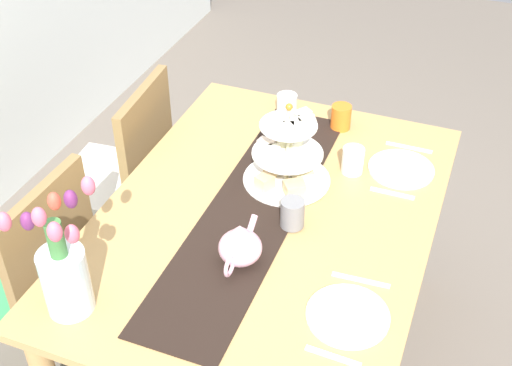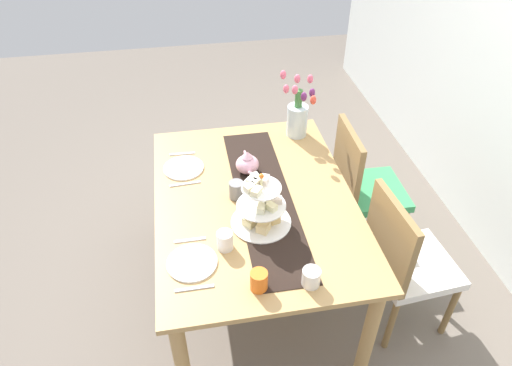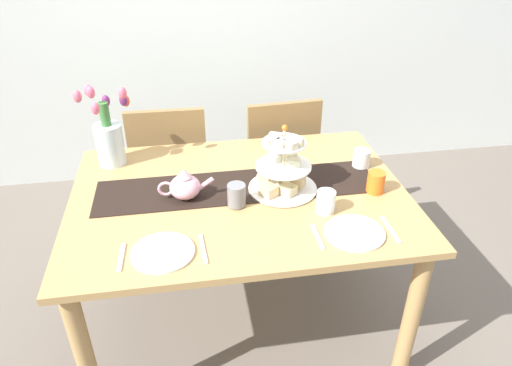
{
  "view_description": "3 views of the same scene",
  "coord_description": "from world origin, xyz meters",
  "px_view_note": "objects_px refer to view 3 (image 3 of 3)",
  "views": [
    {
      "loc": [
        -1.57,
        -0.57,
        2.18
      ],
      "look_at": [
        0.03,
        0.05,
        0.85
      ],
      "focal_mm": 47.51,
      "sensor_mm": 36.0,
      "label": 1
    },
    {
      "loc": [
        1.81,
        -0.31,
        2.35
      ],
      "look_at": [
        -0.03,
        0.01,
        0.84
      ],
      "focal_mm": 32.29,
      "sensor_mm": 36.0,
      "label": 2
    },
    {
      "loc": [
        -0.21,
        -1.7,
        1.86
      ],
      "look_at": [
        0.07,
        -0.02,
        0.82
      ],
      "focal_mm": 32.93,
      "sensor_mm": 36.0,
      "label": 3
    }
  ],
  "objects_px": {
    "teapot": "(185,186)",
    "dinner_plate_right": "(355,233)",
    "chair_right": "(277,159)",
    "chair_left": "(171,167)",
    "tulip_vase": "(109,137)",
    "tiered_cake_stand": "(282,170)",
    "mug_orange": "(376,182)",
    "dinner_plate_left": "(163,252)",
    "dining_table": "(240,213)",
    "mug_grey": "(237,195)",
    "knife_left": "(203,249)",
    "cream_jug": "(361,159)",
    "fork_right": "(318,237)",
    "knife_right": "(391,229)",
    "fork_left": "(121,257)",
    "mug_white_text": "(326,202)"
  },
  "relations": [
    {
      "from": "mug_grey",
      "to": "mug_white_text",
      "type": "bearing_deg",
      "value": -16.45
    },
    {
      "from": "chair_left",
      "to": "knife_left",
      "type": "relative_size",
      "value": 5.35
    },
    {
      "from": "teapot",
      "to": "fork_right",
      "type": "height_order",
      "value": "teapot"
    },
    {
      "from": "cream_jug",
      "to": "knife_left",
      "type": "bearing_deg",
      "value": -147.54
    },
    {
      "from": "chair_left",
      "to": "dining_table",
      "type": "bearing_deg",
      "value": -67.43
    },
    {
      "from": "dinner_plate_left",
      "to": "knife_left",
      "type": "xyz_separation_m",
      "value": [
        0.14,
        0.0,
        -0.0
      ]
    },
    {
      "from": "teapot",
      "to": "knife_left",
      "type": "relative_size",
      "value": 1.4
    },
    {
      "from": "mug_grey",
      "to": "mug_orange",
      "type": "xyz_separation_m",
      "value": [
        0.61,
        0.01,
        -0.0
      ]
    },
    {
      "from": "teapot",
      "to": "dinner_plate_right",
      "type": "xyz_separation_m",
      "value": [
        0.63,
        -0.35,
        -0.05
      ]
    },
    {
      "from": "tiered_cake_stand",
      "to": "mug_grey",
      "type": "relative_size",
      "value": 3.2
    },
    {
      "from": "dining_table",
      "to": "knife_left",
      "type": "distance_m",
      "value": 0.41
    },
    {
      "from": "teapot",
      "to": "cream_jug",
      "type": "height_order",
      "value": "teapot"
    },
    {
      "from": "tiered_cake_stand",
      "to": "chair_left",
      "type": "bearing_deg",
      "value": 123.52
    },
    {
      "from": "tiered_cake_stand",
      "to": "teapot",
      "type": "height_order",
      "value": "tiered_cake_stand"
    },
    {
      "from": "dining_table",
      "to": "dinner_plate_right",
      "type": "relative_size",
      "value": 6.28
    },
    {
      "from": "tulip_vase",
      "to": "tiered_cake_stand",
      "type": "bearing_deg",
      "value": -26.23
    },
    {
      "from": "dinner_plate_right",
      "to": "mug_grey",
      "type": "bearing_deg",
      "value": 147.83
    },
    {
      "from": "dining_table",
      "to": "teapot",
      "type": "distance_m",
      "value": 0.29
    },
    {
      "from": "chair_right",
      "to": "chair_left",
      "type": "bearing_deg",
      "value": -179.98
    },
    {
      "from": "chair_right",
      "to": "dinner_plate_left",
      "type": "bearing_deg",
      "value": -120.63
    },
    {
      "from": "cream_jug",
      "to": "chair_left",
      "type": "bearing_deg",
      "value": 146.33
    },
    {
      "from": "chair_right",
      "to": "mug_grey",
      "type": "height_order",
      "value": "chair_right"
    },
    {
      "from": "tulip_vase",
      "to": "dining_table",
      "type": "bearing_deg",
      "value": -33.11
    },
    {
      "from": "dinner_plate_left",
      "to": "mug_orange",
      "type": "bearing_deg",
      "value": 16.75
    },
    {
      "from": "fork_left",
      "to": "mug_orange",
      "type": "distance_m",
      "value": 1.09
    },
    {
      "from": "dining_table",
      "to": "teapot",
      "type": "xyz_separation_m",
      "value": [
        -0.23,
        0.0,
        0.17
      ]
    },
    {
      "from": "teapot",
      "to": "fork_left",
      "type": "distance_m",
      "value": 0.43
    },
    {
      "from": "knife_right",
      "to": "mug_grey",
      "type": "xyz_separation_m",
      "value": [
        -0.56,
        0.26,
        0.05
      ]
    },
    {
      "from": "dinner_plate_left",
      "to": "dinner_plate_right",
      "type": "height_order",
      "value": "same"
    },
    {
      "from": "fork_right",
      "to": "knife_right",
      "type": "relative_size",
      "value": 0.88
    },
    {
      "from": "cream_jug",
      "to": "dinner_plate_right",
      "type": "relative_size",
      "value": 0.37
    },
    {
      "from": "dining_table",
      "to": "tulip_vase",
      "type": "xyz_separation_m",
      "value": [
        -0.56,
        0.37,
        0.25
      ]
    },
    {
      "from": "dinner_plate_left",
      "to": "mug_grey",
      "type": "xyz_separation_m",
      "value": [
        0.3,
        0.26,
        0.05
      ]
    },
    {
      "from": "knife_left",
      "to": "mug_white_text",
      "type": "bearing_deg",
      "value": 17.56
    },
    {
      "from": "chair_right",
      "to": "mug_white_text",
      "type": "height_order",
      "value": "chair_right"
    },
    {
      "from": "dining_table",
      "to": "mug_grey",
      "type": "height_order",
      "value": "mug_grey"
    },
    {
      "from": "chair_left",
      "to": "dinner_plate_right",
      "type": "xyz_separation_m",
      "value": [
        0.7,
        -1.1,
        0.26
      ]
    },
    {
      "from": "teapot",
      "to": "mug_grey",
      "type": "distance_m",
      "value": 0.23
    },
    {
      "from": "tulip_vase",
      "to": "dinner_plate_left",
      "type": "distance_m",
      "value": 0.77
    },
    {
      "from": "knife_left",
      "to": "dinner_plate_right",
      "type": "distance_m",
      "value": 0.58
    },
    {
      "from": "fork_left",
      "to": "cream_jug",
      "type": "bearing_deg",
      "value": 24.88
    },
    {
      "from": "dining_table",
      "to": "dinner_plate_left",
      "type": "relative_size",
      "value": 6.28
    },
    {
      "from": "tulip_vase",
      "to": "mug_orange",
      "type": "relative_size",
      "value": 4.23
    },
    {
      "from": "cream_jug",
      "to": "mug_orange",
      "type": "xyz_separation_m",
      "value": [
        -0.02,
        -0.22,
        0.01
      ]
    },
    {
      "from": "chair_right",
      "to": "fork_left",
      "type": "bearing_deg",
      "value": -125.89
    },
    {
      "from": "mug_white_text",
      "to": "chair_right",
      "type": "bearing_deg",
      "value": 89.86
    },
    {
      "from": "chair_left",
      "to": "fork_right",
      "type": "xyz_separation_m",
      "value": [
        0.56,
        -1.1,
        0.26
      ]
    },
    {
      "from": "tiered_cake_stand",
      "to": "mug_orange",
      "type": "distance_m",
      "value": 0.41
    },
    {
      "from": "fork_left",
      "to": "mug_grey",
      "type": "xyz_separation_m",
      "value": [
        0.45,
        0.26,
        0.05
      ]
    },
    {
      "from": "teapot",
      "to": "chair_left",
      "type": "bearing_deg",
      "value": 96.03
    }
  ]
}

